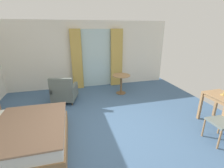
{
  "coord_description": "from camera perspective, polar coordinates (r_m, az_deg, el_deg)",
  "views": [
    {
      "loc": [
        -0.75,
        -3.09,
        2.27
      ],
      "look_at": [
        0.19,
        0.42,
        1.0
      ],
      "focal_mm": 25.59,
      "sensor_mm": 36.0,
      "label": 1
    }
  ],
  "objects": [
    {
      "name": "round_cafe_table",
      "position": [
        5.77,
        3.3,
        1.46
      ],
      "size": [
        0.64,
        0.64,
        0.7
      ],
      "color": "#9E754C",
      "rests_on": "ground"
    },
    {
      "name": "ground",
      "position": [
        3.94,
        -1.09,
        -16.91
      ],
      "size": [
        6.86,
        7.08,
        0.1
      ],
      "primitive_type": "cube",
      "color": "#426084"
    },
    {
      "name": "armchair_by_window",
      "position": [
        5.38,
        -16.67,
        -2.73
      ],
      "size": [
        0.88,
        0.94,
        0.88
      ],
      "color": "slate",
      "rests_on": "ground"
    },
    {
      "name": "curtain_panel_left",
      "position": [
        6.3,
        -12.47,
        8.37
      ],
      "size": [
        0.41,
        0.1,
        2.27
      ],
      "primitive_type": "cube",
      "color": "tan",
      "rests_on": "ground"
    },
    {
      "name": "wall_back",
      "position": [
        6.49,
        -8.28,
        10.26
      ],
      "size": [
        6.46,
        0.12,
        2.57
      ],
      "primitive_type": "cube",
      "color": "white",
      "rests_on": "ground"
    },
    {
      "name": "curtain_panel_right",
      "position": [
        6.56,
        1.63,
        9.23
      ],
      "size": [
        0.47,
        0.1,
        2.27
      ],
      "primitive_type": "cube",
      "color": "tan",
      "rests_on": "ground"
    },
    {
      "name": "balcony_glass_door",
      "position": [
        6.48,
        -5.44,
        8.97
      ],
      "size": [
        1.14,
        0.02,
        2.26
      ],
      "primitive_type": "cube",
      "color": "silver",
      "rests_on": "ground"
    },
    {
      "name": "bed",
      "position": [
        3.75,
        -33.03,
        -16.1
      ],
      "size": [
        2.07,
        1.75,
        1.04
      ],
      "color": "#9E754C",
      "rests_on": "ground"
    }
  ]
}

